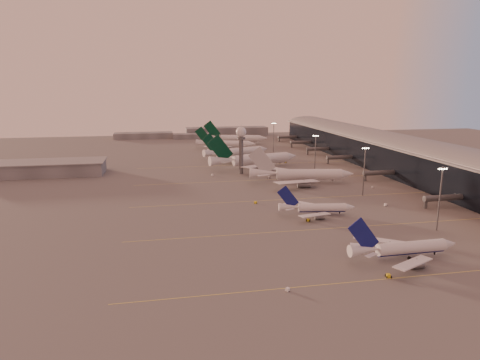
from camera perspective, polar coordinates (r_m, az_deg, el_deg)
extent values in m
plane|color=#605E5D|center=(156.07, 6.93, -8.03)|extent=(700.00, 700.00, 0.00)
cube|color=#EBD852|center=(139.72, 23.59, -11.56)|extent=(180.00, 0.25, 0.02)
cube|color=#EBD852|center=(175.75, 15.32, -6.02)|extent=(180.00, 0.25, 0.02)
cube|color=#EBD852|center=(215.19, 10.08, -2.35)|extent=(180.00, 0.25, 0.02)
cube|color=#EBD852|center=(256.47, 6.50, 0.16)|extent=(180.00, 0.25, 0.02)
cube|color=#EBD852|center=(303.58, 3.69, 2.15)|extent=(180.00, 0.25, 0.02)
cube|color=black|center=(296.12, 20.53, 2.88)|extent=(36.00, 360.00, 18.00)
cylinder|color=slate|center=(294.87, 20.66, 4.60)|extent=(10.08, 360.00, 10.08)
cube|color=slate|center=(294.84, 20.66, 4.64)|extent=(40.00, 362.00, 0.80)
cylinder|color=#55575C|center=(216.11, 25.75, -2.14)|extent=(22.00, 2.80, 2.80)
cube|color=#55575C|center=(210.90, 23.50, -2.91)|extent=(1.20, 1.20, 4.40)
cylinder|color=#55575C|center=(263.47, 18.31, 0.93)|extent=(22.00, 2.80, 2.80)
cube|color=#55575C|center=(259.22, 16.34, 0.36)|extent=(1.20, 1.20, 4.40)
cylinder|color=#55575C|center=(312.62, 13.35, 2.97)|extent=(22.00, 2.80, 2.80)
cube|color=#55575C|center=(309.05, 11.63, 2.51)|extent=(1.20, 1.20, 4.40)
cylinder|color=#55575C|center=(350.84, 10.55, 4.11)|extent=(22.00, 2.80, 2.80)
cube|color=#55575C|center=(347.65, 9.00, 3.71)|extent=(1.20, 1.20, 4.40)
cylinder|color=#55575C|center=(389.83, 8.30, 5.02)|extent=(22.00, 2.80, 2.80)
cube|color=#55575C|center=(386.97, 6.89, 4.66)|extent=(1.20, 1.20, 4.40)
cylinder|color=#55575C|center=(427.50, 6.54, 5.72)|extent=(22.00, 2.80, 2.80)
cube|color=#55575C|center=(424.89, 5.24, 5.40)|extent=(1.20, 1.20, 4.40)
cube|color=slate|center=(292.88, -25.45, 1.36)|extent=(80.00, 25.00, 8.00)
cube|color=slate|center=(292.18, -25.53, 2.17)|extent=(82.00, 27.00, 0.60)
cylinder|color=#55575C|center=(267.36, 0.15, 3.15)|extent=(2.60, 2.60, 22.00)
cylinder|color=#55575C|center=(265.72, 0.15, 5.60)|extent=(5.20, 5.20, 1.20)
sphere|color=silver|center=(265.28, 0.15, 6.43)|extent=(6.40, 6.40, 6.40)
cylinder|color=#55575C|center=(264.92, 0.15, 7.23)|extent=(0.16, 0.16, 2.00)
cylinder|color=#55575C|center=(178.45, 25.08, -2.31)|extent=(0.56, 0.56, 25.00)
cube|color=#55575C|center=(176.01, 25.44, 1.47)|extent=(3.60, 0.25, 0.25)
sphere|color=#FFEABF|center=(175.19, 25.03, 1.33)|extent=(0.56, 0.56, 0.56)
sphere|color=#FFEABF|center=(175.78, 25.30, 1.34)|extent=(0.56, 0.56, 0.56)
sphere|color=#FFEABF|center=(176.37, 25.56, 1.35)|extent=(0.56, 0.56, 0.56)
sphere|color=#FFEABF|center=(176.97, 25.82, 1.36)|extent=(0.56, 0.56, 0.56)
cylinder|color=#55575C|center=(222.54, 16.22, 1.13)|extent=(0.56, 0.56, 25.00)
cube|color=#55575C|center=(220.59, 16.41, 4.19)|extent=(3.60, 0.25, 0.25)
sphere|color=#FFEABF|center=(219.96, 16.06, 4.08)|extent=(0.56, 0.56, 0.56)
sphere|color=#FFEABF|center=(220.41, 16.29, 4.08)|extent=(0.56, 0.56, 0.56)
sphere|color=#FFEABF|center=(220.87, 16.52, 4.08)|extent=(0.56, 0.56, 0.56)
sphere|color=#FFEABF|center=(221.33, 16.75, 4.09)|extent=(0.56, 0.56, 0.56)
cylinder|color=#55575C|center=(269.97, 9.99, 3.37)|extent=(0.56, 0.56, 25.00)
cube|color=#55575C|center=(268.36, 10.09, 5.90)|extent=(3.60, 0.25, 0.25)
sphere|color=#FFEABF|center=(267.88, 9.79, 5.82)|extent=(0.56, 0.56, 0.56)
sphere|color=#FFEABF|center=(268.23, 9.99, 5.82)|extent=(0.56, 0.56, 0.56)
sphere|color=#FFEABF|center=(268.59, 10.19, 5.82)|extent=(0.56, 0.56, 0.56)
sphere|color=#FFEABF|center=(268.95, 10.39, 5.82)|extent=(0.56, 0.56, 0.56)
cylinder|color=#55575C|center=(354.11, 4.50, 5.67)|extent=(0.56, 0.56, 25.00)
cube|color=#55575C|center=(352.88, 4.53, 7.60)|extent=(3.60, 0.25, 0.25)
sphere|color=#FFEABF|center=(352.52, 4.30, 7.53)|extent=(0.56, 0.56, 0.56)
sphere|color=#FFEABF|center=(352.79, 4.45, 7.54)|extent=(0.56, 0.56, 0.56)
sphere|color=#FFEABF|center=(353.05, 4.61, 7.54)|extent=(0.56, 0.56, 0.56)
sphere|color=#FFEABF|center=(353.32, 4.77, 7.54)|extent=(0.56, 0.56, 0.56)
cube|color=slate|center=(461.92, -12.73, 5.81)|extent=(60.00, 18.00, 6.00)
cube|color=slate|center=(477.56, -1.79, 6.50)|extent=(90.00, 20.00, 9.00)
cube|color=slate|center=(453.25, -6.40, 5.85)|extent=(40.00, 15.00, 5.00)
cylinder|color=silver|center=(149.26, 21.82, -8.53)|extent=(23.33, 4.45, 3.96)
cylinder|color=navy|center=(149.57, 21.79, -8.84)|extent=(22.85, 3.34, 2.85)
cone|color=silver|center=(157.21, 26.07, -7.86)|extent=(4.58, 4.05, 3.96)
cone|color=silver|center=(140.82, 16.18, -9.15)|extent=(9.83, 4.17, 3.96)
cube|color=silver|center=(139.01, 22.06, -10.42)|extent=(16.58, 11.61, 1.24)
cylinder|color=slate|center=(142.96, 22.44, -10.59)|extent=(4.55, 2.67, 2.57)
cube|color=slate|center=(142.54, 22.48, -10.18)|extent=(0.32, 0.27, 1.58)
cube|color=silver|center=(154.22, 18.01, -7.83)|extent=(16.77, 11.06, 1.24)
cylinder|color=slate|center=(154.41, 19.31, -8.61)|extent=(4.55, 2.67, 2.57)
cube|color=slate|center=(154.03, 19.34, -8.23)|extent=(0.32, 0.27, 1.58)
cube|color=navy|center=(138.90, 16.12, -7.30)|extent=(10.87, 0.60, 11.80)
cube|color=silver|center=(137.16, 17.09, -9.76)|extent=(4.77, 3.56, 0.26)
cube|color=silver|center=(144.48, 15.35, -8.50)|extent=(4.79, 3.42, 0.26)
cylinder|color=black|center=(155.15, 24.49, -9.04)|extent=(0.52, 0.52, 1.04)
cylinder|color=black|center=(150.96, 20.66, -9.27)|extent=(1.16, 0.55, 1.15)
cylinder|color=black|center=(147.44, 21.62, -9.88)|extent=(1.16, 0.55, 1.15)
cylinder|color=silver|center=(187.00, 10.88, -3.77)|extent=(20.59, 6.46, 3.46)
cylinder|color=navy|center=(187.22, 10.87, -3.99)|extent=(20.05, 5.44, 2.49)
cone|color=silver|center=(190.12, 14.45, -3.67)|extent=(4.40, 4.01, 3.46)
cone|color=silver|center=(184.14, 6.51, -3.73)|extent=(8.94, 4.69, 3.46)
cube|color=silver|center=(178.15, 9.93, -4.75)|extent=(14.98, 8.09, 1.09)
cylinder|color=slate|center=(181.02, 10.54, -5.02)|extent=(4.22, 2.81, 2.25)
cube|color=slate|center=(180.73, 10.55, -4.73)|extent=(0.30, 0.27, 1.38)
cube|color=silver|center=(194.10, 8.87, -3.27)|extent=(13.82, 11.49, 1.09)
cylinder|color=slate|center=(193.14, 9.69, -3.87)|extent=(4.22, 2.81, 2.25)
cube|color=slate|center=(192.87, 9.71, -3.59)|extent=(0.30, 0.27, 1.38)
cube|color=navy|center=(182.93, 6.41, -2.45)|extent=(9.43, 1.73, 10.30)
cube|color=silver|center=(180.40, 6.71, -4.06)|extent=(4.19, 2.58, 0.23)
cube|color=silver|center=(187.85, 6.34, -3.37)|extent=(4.07, 3.44, 0.23)
cylinder|color=black|center=(189.57, 13.13, -4.39)|extent=(0.45, 0.45, 0.91)
cylinder|color=black|center=(189.16, 10.23, -4.28)|extent=(1.06, 0.60, 1.00)
cylinder|color=black|center=(185.43, 10.50, -4.64)|extent=(1.06, 0.60, 1.00)
cylinder|color=silver|center=(246.34, 9.15, 0.51)|extent=(37.02, 12.10, 5.72)
cylinder|color=silver|center=(246.61, 9.14, 0.22)|extent=(36.02, 10.39, 4.12)
cone|color=silver|center=(251.03, 14.06, 0.52)|extent=(7.98, 6.88, 5.72)
cone|color=silver|center=(243.07, 3.11, 0.67)|extent=(16.11, 8.34, 5.72)
cube|color=silver|center=(230.47, 7.59, -0.52)|extent=(26.86, 13.83, 1.70)
cylinder|color=slate|center=(235.14, 8.52, -0.87)|extent=(7.63, 4.91, 3.72)
cube|color=slate|center=(234.84, 8.53, -0.56)|extent=(0.31, 0.28, 2.29)
cube|color=silver|center=(259.93, 6.63, 0.99)|extent=(24.40, 21.02, 1.70)
cylinder|color=slate|center=(257.52, 7.70, 0.33)|extent=(7.63, 4.91, 3.72)
cube|color=slate|center=(257.25, 7.71, 0.61)|extent=(0.31, 0.28, 2.29)
cube|color=#AEB1B6|center=(241.72, 2.95, 2.23)|extent=(15.65, 3.12, 16.97)
cube|color=silver|center=(236.11, 3.15, 0.35)|extent=(7.54, 4.48, 0.23)
cube|color=silver|center=(249.94, 2.93, 1.03)|extent=(7.28, 6.32, 0.23)
cylinder|color=black|center=(249.85, 12.26, -0.27)|extent=(0.46, 0.46, 0.92)
cylinder|color=black|center=(248.54, 8.37, -0.17)|extent=(1.08, 0.63, 1.01)
cylinder|color=black|center=(244.63, 8.52, -0.38)|extent=(1.08, 0.63, 1.01)
cylinder|color=silver|center=(290.92, 2.75, 2.62)|extent=(40.46, 15.54, 6.46)
cylinder|color=silver|center=(291.17, 2.75, 2.34)|extent=(39.26, 13.60, 4.65)
cone|color=silver|center=(302.42, 6.80, 2.92)|extent=(9.04, 8.08, 6.46)
cone|color=silver|center=(279.16, -2.45, 2.37)|extent=(17.84, 10.17, 6.46)
cube|color=silver|center=(271.95, 2.51, 1.68)|extent=(26.28, 24.28, 1.91)
cylinder|color=slate|center=(278.13, 3.04, 1.36)|extent=(8.51, 5.88, 4.20)
cube|color=slate|center=(277.84, 3.04, 1.67)|extent=(0.39, 0.35, 2.58)
cube|color=silver|center=(301.90, -0.38, 2.78)|extent=(29.84, 13.87, 1.91)
cylinder|color=slate|center=(300.80, 0.79, 2.23)|extent=(8.51, 5.88, 4.20)
cube|color=slate|center=(300.53, 0.79, 2.51)|extent=(0.39, 0.35, 2.58)
cube|color=#04311E|center=(277.59, -2.63, 3.92)|extent=(17.38, 4.49, 19.12)
cube|color=silver|center=(271.96, -1.90, 2.13)|extent=(7.84, 7.16, 0.28)
cube|color=silver|center=(286.13, -3.09, 2.64)|extent=(8.20, 4.53, 0.28)
cylinder|color=black|center=(298.77, 5.35, 2.06)|extent=(0.56, 0.56, 1.11)
cylinder|color=black|center=(292.35, 1.96, 1.89)|extent=(1.32, 0.83, 1.23)
cylinder|color=black|center=(288.04, 2.39, 1.72)|extent=(1.32, 0.83, 1.23)
cylinder|color=silver|center=(329.54, 0.13, 3.69)|extent=(34.29, 16.34, 5.54)
cylinder|color=silver|center=(329.73, 0.13, 3.47)|extent=(33.14, 14.65, 3.99)
cone|color=silver|center=(340.13, 3.13, 3.94)|extent=(8.08, 7.39, 5.54)
cone|color=silver|center=(318.11, -3.68, 3.47)|extent=(15.42, 9.89, 5.54)
cube|color=silver|center=(313.17, 0.11, 3.04)|extent=(21.27, 22.14, 1.64)
cylinder|color=slate|center=(318.54, 0.46, 2.79)|extent=(7.45, 5.55, 3.60)
cube|color=slate|center=(318.32, 0.46, 3.02)|extent=(0.35, 0.32, 2.22)
cube|color=silver|center=(338.19, -2.34, 3.74)|extent=(25.54, 9.67, 1.64)
cylinder|color=slate|center=(337.51, -1.43, 3.33)|extent=(7.45, 5.55, 3.60)
cube|color=slate|center=(337.31, -1.43, 3.55)|extent=(0.35, 0.32, 2.22)
cube|color=#04311E|center=(316.82, -3.81, 4.64)|extent=(14.53, 5.24, 16.39)
cube|color=silver|center=(312.10, -3.18, 3.32)|extent=(6.47, 6.46, 0.24)
cube|color=silver|center=(323.89, -4.24, 3.65)|extent=(6.91, 3.30, 0.24)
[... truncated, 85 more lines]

